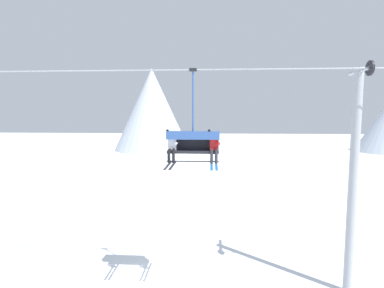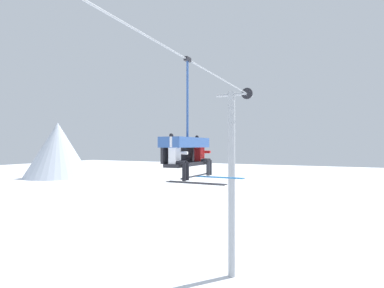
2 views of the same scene
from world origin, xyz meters
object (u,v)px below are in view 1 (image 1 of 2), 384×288
skier_white (172,146)px  skier_red (214,146)px  lift_tower_far (353,178)px  chairlift_chair (193,138)px

skier_white → skier_red: size_ratio=1.00×
lift_tower_far → chairlift_chair: (-6.51, -0.71, 1.68)m
lift_tower_far → chairlift_chair: lift_tower_far is taller
chairlift_chair → skier_white: (-0.82, -0.21, -0.30)m
lift_tower_far → skier_white: (-7.33, -0.93, 1.37)m
chairlift_chair → skier_white: 0.90m
skier_red → chairlift_chair: bearing=165.2°
lift_tower_far → skier_red: (-5.70, -0.93, 1.37)m
chairlift_chair → skier_white: bearing=-165.4°
skier_white → chairlift_chair: bearing=14.6°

